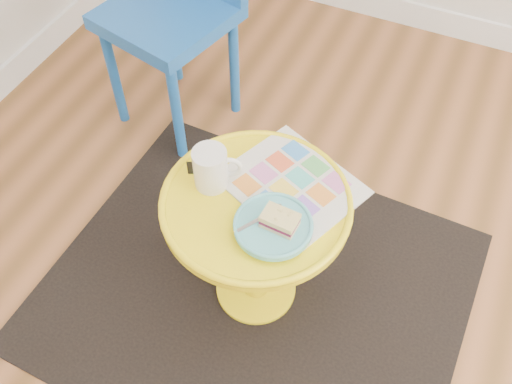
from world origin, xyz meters
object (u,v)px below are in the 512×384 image
at_px(side_table, 256,230).
at_px(newspaper, 292,184).
at_px(mug, 211,167).
at_px(plate, 273,226).

distance_m(side_table, newspaper, 0.18).
bearing_deg(side_table, mug, 176.15).
height_order(newspaper, plate, plate).
bearing_deg(plate, newspaper, 94.80).
bearing_deg(plate, mug, 160.26).
xyz_separation_m(mug, plate, (0.21, -0.07, -0.04)).
distance_m(side_table, plate, 0.19).
bearing_deg(plate, side_table, 139.47).
bearing_deg(side_table, plate, -40.53).
relative_size(side_table, plate, 2.55).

